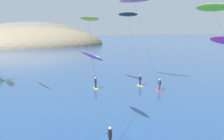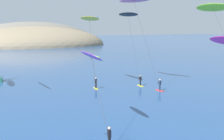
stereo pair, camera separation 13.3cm
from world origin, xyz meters
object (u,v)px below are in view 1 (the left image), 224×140
Objects in this scene: kitesurfer_black at (129,19)px; kitesurfer_purple at (93,62)px; kitesurfer_lime at (215,14)px; kitesurfer_pink at (135,6)px; kitesurfer_yellow at (89,22)px.

kitesurfer_black is 1.53× the size of kitesurfer_purple.
kitesurfer_pink is at bearing 128.78° from kitesurfer_lime.
kitesurfer_purple is 19.40m from kitesurfer_yellow.
kitesurfer_lime is at bearing -43.29° from kitesurfer_yellow.
kitesurfer_black is 0.94× the size of kitesurfer_lime.
kitesurfer_black is 6.91m from kitesurfer_yellow.
kitesurfer_pink is 1.24× the size of kitesurfer_yellow.
kitesurfer_lime is (20.79, 5.15, 4.78)m from kitesurfer_purple.
kitesurfer_black is 0.86× the size of kitesurfer_pink.
kitesurfer_pink reaches higher than kitesurfer_black.
kitesurfer_black is at bearing 49.46° from kitesurfer_purple.
kitesurfer_yellow is at bearing 65.75° from kitesurfer_purple.
kitesurfer_lime is at bearing 13.91° from kitesurfer_purple.
kitesurfer_lime is at bearing -51.22° from kitesurfer_pink.
kitesurfer_lime reaches higher than kitesurfer_yellow.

